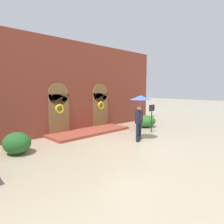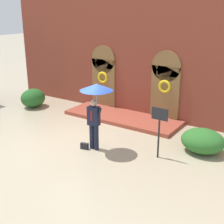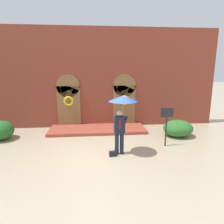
{
  "view_description": "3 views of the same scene",
  "coord_description": "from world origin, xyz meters",
  "px_view_note": "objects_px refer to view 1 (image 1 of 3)",
  "views": [
    {
      "loc": [
        -7.5,
        -6.46,
        2.74
      ],
      "look_at": [
        0.33,
        1.47,
        1.41
      ],
      "focal_mm": 32.0,
      "sensor_mm": 36.0,
      "label": 1
    },
    {
      "loc": [
        6.82,
        -8.03,
        4.76
      ],
      "look_at": [
        0.69,
        1.19,
        0.99
      ],
      "focal_mm": 50.0,
      "sensor_mm": 36.0,
      "label": 2
    },
    {
      "loc": [
        -0.21,
        -7.49,
        3.38
      ],
      "look_at": [
        0.64,
        1.41,
        1.41
      ],
      "focal_mm": 32.0,
      "sensor_mm": 36.0,
      "label": 3
    }
  ],
  "objects_px": {
    "handbag": "(138,140)",
    "sign_post": "(152,114)",
    "person_with_umbrella": "(140,104)",
    "shrub_left": "(17,143)",
    "shrub_right": "(146,121)"
  },
  "relations": [
    {
      "from": "shrub_right",
      "to": "handbag",
      "type": "bearing_deg",
      "value": -149.67
    },
    {
      "from": "handbag",
      "to": "shrub_left",
      "type": "height_order",
      "value": "shrub_left"
    },
    {
      "from": "handbag",
      "to": "shrub_left",
      "type": "distance_m",
      "value": 5.68
    },
    {
      "from": "person_with_umbrella",
      "to": "handbag",
      "type": "distance_m",
      "value": 1.85
    },
    {
      "from": "handbag",
      "to": "sign_post",
      "type": "xyz_separation_m",
      "value": [
        2.42,
        0.85,
        1.05
      ]
    },
    {
      "from": "person_with_umbrella",
      "to": "sign_post",
      "type": "distance_m",
      "value": 2.27
    },
    {
      "from": "shrub_left",
      "to": "shrub_right",
      "type": "height_order",
      "value": "shrub_left"
    },
    {
      "from": "person_with_umbrella",
      "to": "shrub_left",
      "type": "height_order",
      "value": "person_with_umbrella"
    },
    {
      "from": "handbag",
      "to": "sign_post",
      "type": "distance_m",
      "value": 2.77
    },
    {
      "from": "handbag",
      "to": "shrub_right",
      "type": "height_order",
      "value": "shrub_right"
    },
    {
      "from": "person_with_umbrella",
      "to": "shrub_left",
      "type": "bearing_deg",
      "value": 158.18
    },
    {
      "from": "handbag",
      "to": "shrub_left",
      "type": "xyz_separation_m",
      "value": [
        -5.13,
        2.41,
        0.35
      ]
    },
    {
      "from": "person_with_umbrella",
      "to": "shrub_left",
      "type": "distance_m",
      "value": 6.11
    },
    {
      "from": "sign_post",
      "to": "shrub_left",
      "type": "distance_m",
      "value": 7.74
    },
    {
      "from": "sign_post",
      "to": "shrub_right",
      "type": "xyz_separation_m",
      "value": [
        1.09,
        1.2,
        -0.75
      ]
    }
  ]
}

